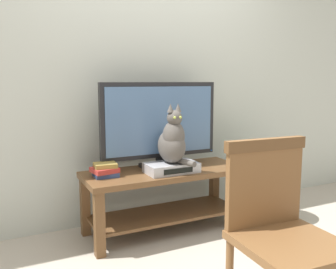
{
  "coord_description": "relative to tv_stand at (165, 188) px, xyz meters",
  "views": [
    {
      "loc": [
        -1.27,
        -2.0,
        1.24
      ],
      "look_at": [
        -0.01,
        0.57,
        0.82
      ],
      "focal_mm": 39.0,
      "sensor_mm": 36.0,
      "label": 1
    }
  ],
  "objects": [
    {
      "name": "media_box",
      "position": [
        0.01,
        -0.1,
        0.19
      ],
      "size": [
        0.41,
        0.24,
        0.08
      ],
      "color": "#ADADB2",
      "rests_on": "tv_stand"
    },
    {
      "name": "book_stack",
      "position": [
        -0.5,
        0.02,
        0.2
      ],
      "size": [
        0.2,
        0.19,
        0.1
      ],
      "color": "#33477A",
      "rests_on": "tv_stand"
    },
    {
      "name": "ground_plane",
      "position": [
        0.01,
        -0.62,
        -0.37
      ],
      "size": [
        12.0,
        12.0,
        0.0
      ],
      "primitive_type": "plane",
      "color": "#ADA393"
    },
    {
      "name": "potted_plant",
      "position": [
        0.9,
        -0.14,
        0.07
      ],
      "size": [
        0.45,
        0.45,
        0.71
      ],
      "color": "#9E6B4C",
      "rests_on": "ground"
    },
    {
      "name": "back_wall",
      "position": [
        0.01,
        0.45,
        1.03
      ],
      "size": [
        7.0,
        0.12,
        2.8
      ],
      "primitive_type": "cube",
      "color": "#B7BCB2",
      "rests_on": "ground"
    },
    {
      "name": "tv_stand",
      "position": [
        0.0,
        0.0,
        0.0
      ],
      "size": [
        1.34,
        0.52,
        0.52
      ],
      "color": "brown",
      "rests_on": "ground"
    },
    {
      "name": "wooden_chair",
      "position": [
        -0.02,
        -1.33,
        0.19
      ],
      "size": [
        0.5,
        0.5,
        0.95
      ],
      "color": "brown",
      "rests_on": "ground"
    },
    {
      "name": "cat",
      "position": [
        0.01,
        -0.11,
        0.41
      ],
      "size": [
        0.21,
        0.37,
        0.47
      ],
      "color": "#514C47",
      "rests_on": "media_box"
    },
    {
      "name": "tv",
      "position": [
        0.0,
        0.1,
        0.54
      ],
      "size": [
        1.02,
        0.2,
        0.71
      ],
      "color": "black",
      "rests_on": "tv_stand"
    }
  ]
}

